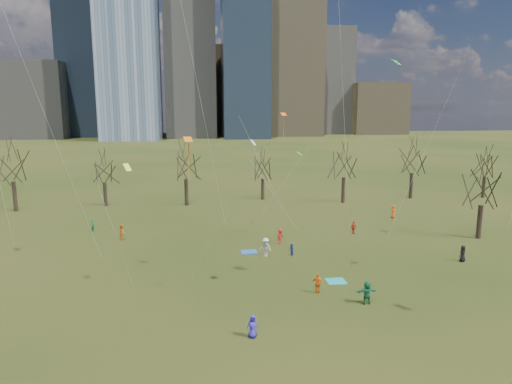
{
  "coord_description": "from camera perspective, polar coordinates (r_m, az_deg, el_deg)",
  "views": [
    {
      "loc": [
        -5.06,
        -28.02,
        14.44
      ],
      "look_at": [
        0.0,
        12.0,
        7.0
      ],
      "focal_mm": 32.0,
      "sensor_mm": 36.0,
      "label": 1
    }
  ],
  "objects": [
    {
      "name": "ground",
      "position": [
        31.93,
        2.82,
        -16.45
      ],
      "size": [
        500.0,
        500.0,
        0.0
      ],
      "primitive_type": "plane",
      "color": "black",
      "rests_on": "ground"
    },
    {
      "name": "downtown_skyline",
      "position": [
        239.94,
        -6.81,
        16.26
      ],
      "size": [
        212.5,
        78.0,
        118.0
      ],
      "color": "slate",
      "rests_on": "ground"
    },
    {
      "name": "bare_tree_row",
      "position": [
        65.96,
        -2.83,
        3.19
      ],
      "size": [
        113.04,
        29.8,
        9.5
      ],
      "color": "black",
      "rests_on": "ground"
    },
    {
      "name": "blanket_teal",
      "position": [
        39.89,
        9.97,
        -10.91
      ],
      "size": [
        1.6,
        1.5,
        0.03
      ],
      "primitive_type": "cube",
      "color": "teal",
      "rests_on": "ground"
    },
    {
      "name": "blanket_navy",
      "position": [
        46.81,
        -0.88,
        -7.5
      ],
      "size": [
        1.6,
        1.5,
        0.03
      ],
      "primitive_type": "cube",
      "color": "#2357A7",
      "rests_on": "ground"
    },
    {
      "name": "person_0",
      "position": [
        30.22,
        -0.45,
        -16.45
      ],
      "size": [
        0.75,
        0.49,
        1.53
      ],
      "primitive_type": "imported",
      "rotation": [
        0.0,
        0.0,
        0.0
      ],
      "color": "#3528B0",
      "rests_on": "ground"
    },
    {
      "name": "person_4",
      "position": [
        36.96,
        7.76,
        -11.26
      ],
      "size": [
        1.01,
        0.92,
        1.65
      ],
      "primitive_type": "imported",
      "rotation": [
        0.0,
        0.0,
        2.47
      ],
      "color": "orange",
      "rests_on": "ground"
    },
    {
      "name": "person_5",
      "position": [
        35.75,
        13.69,
        -12.12
      ],
      "size": [
        1.71,
        0.65,
        1.8
      ],
      "primitive_type": "imported",
      "rotation": [
        0.0,
        0.0,
        3.21
      ],
      "color": "#1B7B4B",
      "rests_on": "ground"
    },
    {
      "name": "person_6",
      "position": [
        48.03,
        24.43,
        -7.02
      ],
      "size": [
        0.92,
        0.8,
        1.59
      ],
      "primitive_type": "imported",
      "rotation": [
        0.0,
        0.0,
        3.61
      ],
      "color": "black",
      "rests_on": "ground"
    },
    {
      "name": "person_8",
      "position": [
        45.58,
        4.44,
        -7.24
      ],
      "size": [
        0.6,
        0.7,
        1.23
      ],
      "primitive_type": "imported",
      "rotation": [
        0.0,
        0.0,
        4.97
      ],
      "color": "navy",
      "rests_on": "ground"
    },
    {
      "name": "person_9",
      "position": [
        45.27,
        1.2,
        -6.91
      ],
      "size": [
        1.39,
        1.27,
        1.87
      ],
      "primitive_type": "imported",
      "rotation": [
        0.0,
        0.0,
        5.65
      ],
      "color": "silver",
      "rests_on": "ground"
    },
    {
      "name": "person_10",
      "position": [
        54.46,
        12.08,
        -4.35
      ],
      "size": [
        0.93,
        0.78,
        1.5
      ],
      "primitive_type": "imported",
      "rotation": [
        0.0,
        0.0,
        0.57
      ],
      "color": "red",
      "rests_on": "ground"
    },
    {
      "name": "person_12",
      "position": [
        63.35,
        16.8,
        -2.36
      ],
      "size": [
        0.69,
        0.94,
        1.76
      ],
      "primitive_type": "imported",
      "rotation": [
        0.0,
        0.0,
        1.73
      ],
      "color": "orange",
      "rests_on": "ground"
    },
    {
      "name": "person_13",
      "position": [
        57.43,
        -19.71,
        -3.96
      ],
      "size": [
        0.63,
        0.66,
        1.51
      ],
      "primitive_type": "imported",
      "rotation": [
        0.0,
        0.0,
        2.25
      ],
      "color": "#1A7643",
      "rests_on": "ground"
    },
    {
      "name": "person_14",
      "position": [
        52.77,
        -16.36,
        -4.87
      ],
      "size": [
        0.72,
        0.9,
        1.77
      ],
      "primitive_type": "imported",
      "rotation": [
        0.0,
        0.0,
        1.51
      ],
      "color": "orange",
      "rests_on": "ground"
    },
    {
      "name": "person_15",
      "position": [
        49.36,
        3.06,
        -5.52
      ],
      "size": [
        1.22,
        1.27,
        1.73
      ],
      "primitive_type": "imported",
      "rotation": [
        0.0,
        0.0,
        0.86
      ],
      "color": "#B21E19",
      "rests_on": "ground"
    },
    {
      "name": "kites_airborne",
      "position": [
        37.21,
        6.12,
        8.35
      ],
      "size": [
        56.76,
        41.39,
        28.46
      ],
      "color": "orange",
      "rests_on": "ground"
    }
  ]
}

